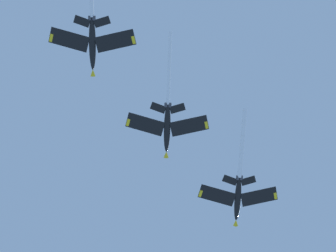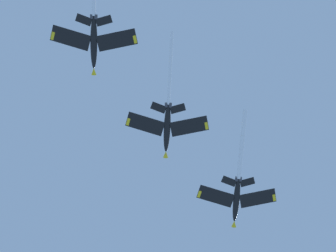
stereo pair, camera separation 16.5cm
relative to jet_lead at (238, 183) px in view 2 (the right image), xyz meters
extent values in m
ellipsoid|color=black|center=(-2.87, -3.47, 1.03)|extent=(8.88, 10.27, 3.99)
cone|color=yellow|center=(-7.03, -8.50, 2.52)|extent=(2.09, 2.17, 1.53)
ellipsoid|color=black|center=(-4.09, -4.94, 2.08)|extent=(2.64, 2.90, 1.50)
cube|color=black|center=(1.70, -6.26, 0.75)|extent=(9.65, 7.09, 0.99)
cube|color=yellow|center=(5.06, -8.63, 0.80)|extent=(1.40, 1.91, 0.52)
cube|color=black|center=(-6.47, 0.49, 0.75)|extent=(8.20, 9.35, 0.99)
cube|color=yellow|center=(-9.43, 3.35, 0.80)|extent=(1.85, 1.62, 0.52)
cube|color=black|center=(2.00, -1.16, -0.08)|extent=(4.01, 2.99, 0.56)
cube|color=black|center=(-1.52, 1.74, -0.08)|extent=(3.44, 4.00, 0.56)
cube|color=yellow|center=(0.31, 0.38, 1.33)|extent=(2.03, 2.40, 3.26)
cylinder|color=#38383D|center=(1.07, 0.59, -0.36)|extent=(1.35, 1.40, 1.00)
cylinder|color=#38383D|center=(0.37, 1.16, -0.36)|extent=(1.35, 1.40, 1.00)
cylinder|color=white|center=(6.29, 7.61, -2.35)|extent=(11.88, 14.05, 4.95)
ellipsoid|color=black|center=(22.44, -1.56, -3.14)|extent=(8.86, 10.29, 3.94)
cone|color=yellow|center=(18.29, -6.61, -1.68)|extent=(2.08, 2.17, 1.52)
ellipsoid|color=black|center=(21.22, -3.05, -2.10)|extent=(2.63, 2.90, 1.49)
cube|color=black|center=(27.02, -4.34, -3.41)|extent=(9.66, 7.08, 0.98)
cube|color=yellow|center=(30.39, -6.70, -3.36)|extent=(1.40, 1.91, 0.51)
cube|color=black|center=(18.83, 2.39, -3.41)|extent=(8.22, 9.35, 0.98)
cube|color=yellow|center=(15.87, 5.24, -3.36)|extent=(1.85, 1.62, 0.51)
cube|color=black|center=(27.30, 0.76, -4.23)|extent=(4.01, 2.98, 0.55)
cube|color=black|center=(23.78, 3.65, -4.23)|extent=(3.45, 4.00, 0.55)
cube|color=yellow|center=(25.61, 2.29, -2.82)|extent=(2.01, 2.39, 3.26)
cylinder|color=#38383D|center=(26.37, 2.50, -4.50)|extent=(1.35, 1.40, 1.00)
cylinder|color=#38383D|center=(25.68, 3.08, -4.50)|extent=(1.35, 1.40, 1.00)
cylinder|color=white|center=(31.45, 9.38, -6.41)|extent=(11.31, 13.51, 4.49)
ellipsoid|color=black|center=(48.31, 1.94, -7.18)|extent=(8.94, 10.25, 3.79)
cone|color=yellow|center=(44.11, -3.10, -5.81)|extent=(2.08, 2.16, 1.50)
ellipsoid|color=black|center=(47.07, 0.45, -6.16)|extent=(2.64, 2.89, 1.45)
cube|color=black|center=(52.87, -0.88, -7.44)|extent=(9.65, 7.14, 0.93)
cube|color=yellow|center=(56.22, -3.27, -7.38)|extent=(1.41, 1.91, 0.49)
cube|color=black|center=(44.74, 5.92, -7.44)|extent=(8.18, 9.37, 0.93)
cube|color=yellow|center=(41.80, 8.79, -7.38)|extent=(1.86, 1.62, 0.49)
cube|color=black|center=(53.20, 4.23, -8.20)|extent=(4.01, 3.01, 0.52)
cube|color=black|center=(49.70, 7.15, -8.20)|extent=(3.43, 4.00, 0.52)
cube|color=yellow|center=(51.51, 5.76, -6.79)|extent=(2.01, 2.36, 3.23)
cylinder|color=#38383D|center=(52.29, 5.99, -8.46)|extent=(1.35, 1.39, 0.99)
cylinder|color=#38383D|center=(51.60, 6.56, -8.46)|extent=(1.35, 1.39, 0.99)
camera|label=1|loc=(28.89, 6.08, -122.45)|focal=53.41mm
camera|label=2|loc=(29.02, 5.97, -122.45)|focal=53.41mm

